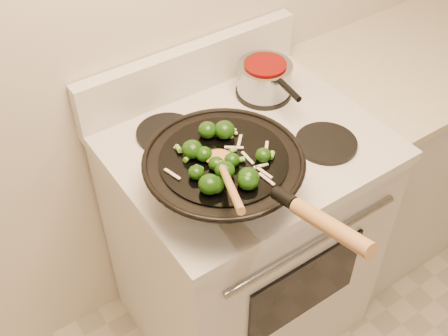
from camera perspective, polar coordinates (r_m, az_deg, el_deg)
stove at (r=1.98m, az=1.80°, el=-6.92°), size 0.78×0.67×1.08m
counter_unit at (r=2.40m, az=16.67°, el=1.72°), size 0.88×0.62×0.91m
wok at (r=1.42m, az=0.09°, el=-0.70°), size 0.41×0.68×0.26m
stirfry at (r=1.35m, az=-0.18°, el=0.62°), size 0.27×0.26×0.05m
wooden_spoon at (r=1.30m, az=-0.02°, el=-0.29°), size 0.17×0.30×0.13m
saucepan at (r=1.79m, az=4.16°, el=9.15°), size 0.17×0.28×0.10m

